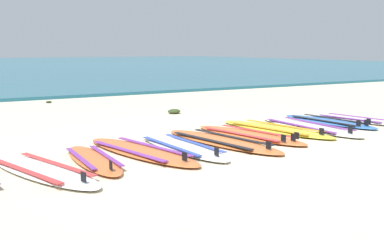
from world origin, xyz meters
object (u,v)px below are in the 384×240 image
object	(u,v)px
surfboard_5	(221,141)
surfboard_9	(328,121)
surfboard_8	(309,127)
surfboard_3	(141,151)
surfboard_7	(275,129)
surfboard_1	(40,170)
surfboard_4	(182,147)
surfboard_2	(93,159)
surfboard_10	(354,119)
surfboard_6	(249,135)

from	to	relation	value
surfboard_5	surfboard_9	distance (m)	3.03
surfboard_8	surfboard_3	bearing A→B (deg)	-174.68
surfboard_7	surfboard_8	distance (m)	0.72
surfboard_3	surfboard_1	bearing A→B (deg)	-166.83
surfboard_4	surfboard_5	bearing A→B (deg)	4.82
surfboard_3	surfboard_5	bearing A→B (deg)	1.01
surfboard_4	surfboard_5	world-z (taller)	same
surfboard_1	surfboard_8	bearing A→B (deg)	7.64
surfboard_2	surfboard_3	size ratio (longest dim) A/B	0.75
surfboard_1	surfboard_10	world-z (taller)	same
surfboard_2	surfboard_9	world-z (taller)	same
surfboard_2	surfboard_8	xyz separation A→B (m)	(4.34, 0.49, -0.00)
surfboard_5	surfboard_6	size ratio (longest dim) A/B	1.05
surfboard_10	surfboard_2	bearing A→B (deg)	-173.43
surfboard_1	surfboard_3	size ratio (longest dim) A/B	0.95
surfboard_7	surfboard_10	distance (m)	2.15
surfboard_7	surfboard_9	world-z (taller)	same
surfboard_5	surfboard_6	distance (m)	0.74
surfboard_3	surfboard_8	size ratio (longest dim) A/B	0.98
surfboard_2	surfboard_9	bearing A→B (deg)	8.23
surfboard_7	surfboard_10	world-z (taller)	same
surfboard_8	surfboard_5	bearing A→B (deg)	-171.92
surfboard_1	surfboard_6	distance (m)	3.63
surfboard_9	surfboard_5	bearing A→B (deg)	-169.26
surfboard_2	surfboard_5	world-z (taller)	same
surfboard_1	surfboard_5	size ratio (longest dim) A/B	0.94
surfboard_3	surfboard_5	distance (m)	1.41
surfboard_3	surfboard_2	bearing A→B (deg)	-168.44
surfboard_9	surfboard_10	distance (m)	0.65
surfboard_3	surfboard_4	bearing A→B (deg)	-3.38
surfboard_3	surfboard_9	bearing A→B (deg)	7.65
surfboard_7	surfboard_2	bearing A→B (deg)	-170.48
surfboard_8	surfboard_10	distance (m)	1.45
surfboard_4	surfboard_10	distance (m)	4.41
surfboard_1	surfboard_10	distance (m)	6.56
surfboard_6	surfboard_9	world-z (taller)	same
surfboard_4	surfboard_9	bearing A→B (deg)	9.56
surfboard_10	surfboard_9	bearing A→B (deg)	173.29
surfboard_1	surfboard_8	xyz separation A→B (m)	(5.07, 0.68, -0.00)
surfboard_2	surfboard_3	bearing A→B (deg)	11.56
surfboard_5	surfboard_6	xyz separation A→B (m)	(0.70, 0.21, 0.00)
surfboard_7	surfboard_10	xyz separation A→B (m)	(2.15, 0.06, 0.00)
surfboard_4	surfboard_7	world-z (taller)	same
surfboard_1	surfboard_8	size ratio (longest dim) A/B	0.94
surfboard_2	surfboard_3	xyz separation A→B (m)	(0.75, 0.15, -0.00)
surfboard_7	surfboard_9	distance (m)	1.51
surfboard_4	surfboard_7	distance (m)	2.28
surfboard_2	surfboard_4	xyz separation A→B (m)	(1.41, 0.11, -0.00)
surfboard_6	surfboard_2	bearing A→B (deg)	-172.26
surfboard_2	surfboard_5	bearing A→B (deg)	4.72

